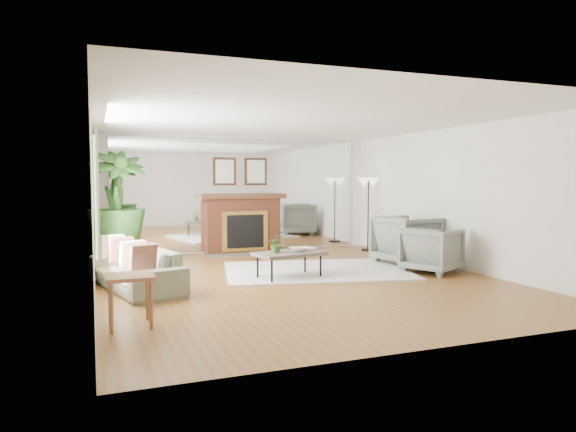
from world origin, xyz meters
name	(u,v)px	position (x,y,z in m)	size (l,w,h in m)	color
ground	(299,280)	(0.00, 0.00, 0.00)	(7.00, 7.00, 0.00)	brown
wall_left	(94,203)	(-2.99, 0.00, 1.25)	(0.02, 7.00, 2.50)	white
wall_right	(457,198)	(2.99, 0.00, 1.25)	(0.02, 7.00, 2.50)	white
wall_back	(240,194)	(0.00, 3.49, 1.25)	(6.00, 0.02, 2.50)	white
mirror_panel	(240,195)	(0.00, 3.47, 1.25)	(5.40, 0.04, 2.40)	silver
window_panel	(96,195)	(-2.96, 0.40, 1.35)	(0.04, 2.40, 1.50)	#B2E09E
fireplace	(243,222)	(0.00, 3.26, 0.66)	(1.85, 0.83, 2.05)	brown
area_rug	(316,271)	(0.54, 0.58, 0.02)	(3.05, 2.18, 0.03)	silver
coffee_table	(289,254)	(-0.11, 0.14, 0.39)	(1.18, 0.82, 0.43)	#5D544A
sofa	(136,269)	(-2.45, 0.20, 0.29)	(1.99, 0.78, 0.58)	gray
armchair_back	(407,240)	(2.43, 0.69, 0.46)	(0.97, 1.00, 0.91)	slate
armchair_front	(431,250)	(2.33, -0.20, 0.38)	(0.82, 0.85, 0.77)	slate
side_table	(130,283)	(-2.65, -1.75, 0.47)	(0.49, 0.49, 0.56)	#905B39
potted_ficus	(117,204)	(-2.60, 2.39, 1.13)	(1.21, 1.21, 2.11)	black
floor_lamp	(368,188)	(2.70, 2.60, 1.39)	(0.53, 0.29, 1.62)	black
tabletop_plant	(276,244)	(-0.34, 0.12, 0.57)	(0.26, 0.22, 0.29)	#356A27
fruit_bowl	(298,249)	(0.03, 0.12, 0.46)	(0.27, 0.27, 0.07)	#905B39
book	(300,249)	(0.16, 0.35, 0.44)	(0.23, 0.31, 0.02)	#905B39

